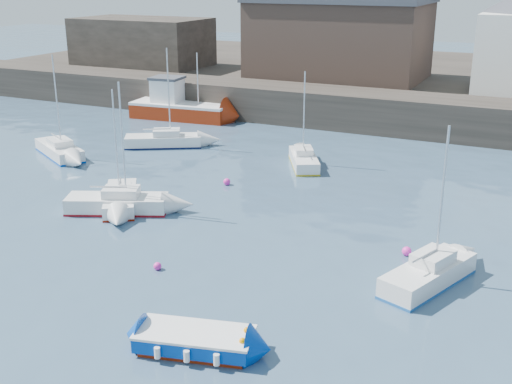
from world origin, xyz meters
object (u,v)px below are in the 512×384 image
at_px(sailboat_c, 429,274).
at_px(buoy_far, 227,185).
at_px(buoy_mid, 406,255).
at_px(buoy_near, 158,269).
at_px(blue_dinghy, 195,340).
at_px(sailboat_a, 118,203).
at_px(sailboat_h, 164,140).
at_px(fishing_boat, 178,106).
at_px(sailboat_e, 59,150).
at_px(sailboat_f, 304,159).
at_px(sailboat_b, 121,198).

bearing_deg(sailboat_c, buoy_far, 149.54).
height_order(buoy_mid, buoy_far, buoy_mid).
bearing_deg(buoy_near, sailboat_c, 18.30).
height_order(blue_dinghy, buoy_far, blue_dinghy).
xyz_separation_m(sailboat_a, buoy_mid, (15.66, 1.09, -0.50)).
distance_m(sailboat_h, buoy_mid, 24.13).
bearing_deg(sailboat_c, fishing_boat, 139.06).
bearing_deg(buoy_near, sailboat_h, 122.49).
relative_size(buoy_mid, buoy_far, 1.01).
xyz_separation_m(sailboat_e, sailboat_h, (5.25, 5.45, 0.01)).
height_order(sailboat_h, buoy_near, sailboat_h).
bearing_deg(blue_dinghy, sailboat_e, 141.04).
bearing_deg(sailboat_e, sailboat_f, 17.48).
height_order(fishing_boat, sailboat_e, sailboat_e).
relative_size(sailboat_a, sailboat_h, 0.98).
bearing_deg(buoy_near, fishing_boat, 120.25).
relative_size(fishing_boat, sailboat_e, 1.27).
xyz_separation_m(sailboat_e, buoy_far, (13.89, -0.68, -0.47)).
distance_m(sailboat_a, sailboat_h, 13.92).
distance_m(fishing_boat, sailboat_c, 35.53).
distance_m(sailboat_a, buoy_near, 7.98).
distance_m(sailboat_a, buoy_far, 7.45).
bearing_deg(buoy_far, sailboat_h, 144.64).
bearing_deg(buoy_far, sailboat_a, -115.69).
bearing_deg(sailboat_b, blue_dinghy, -43.94).
xyz_separation_m(fishing_boat, sailboat_h, (4.25, -8.95, -0.66)).
xyz_separation_m(blue_dinghy, sailboat_a, (-10.84, 10.02, 0.07)).
xyz_separation_m(blue_dinghy, fishing_boat, (-20.52, 31.80, 0.71)).
xyz_separation_m(sailboat_f, sailboat_h, (-11.41, 0.20, 0.03)).
relative_size(sailboat_h, buoy_near, 20.34).
height_order(blue_dinghy, sailboat_a, sailboat_a).
distance_m(buoy_mid, buoy_far, 13.64).
xyz_separation_m(sailboat_c, buoy_mid, (-1.50, 2.59, -0.52)).
distance_m(fishing_boat, buoy_mid, 32.73).
bearing_deg(sailboat_f, buoy_far, -115.01).
distance_m(buoy_near, buoy_far, 12.20).
distance_m(sailboat_c, sailboat_h, 26.74).
bearing_deg(sailboat_e, sailboat_c, -17.69).
height_order(blue_dinghy, sailboat_b, sailboat_b).
height_order(fishing_boat, sailboat_a, sailboat_a).
relative_size(sailboat_e, sailboat_f, 1.14).
relative_size(sailboat_b, buoy_far, 15.19).
bearing_deg(sailboat_a, buoy_mid, 3.97).
distance_m(sailboat_e, sailboat_f, 17.47).
bearing_deg(buoy_mid, buoy_far, 155.74).
bearing_deg(sailboat_b, buoy_far, 57.96).
height_order(fishing_boat, buoy_mid, fishing_boat).
relative_size(sailboat_a, sailboat_f, 1.13).
bearing_deg(sailboat_e, sailboat_a, -34.65).
bearing_deg(sailboat_c, blue_dinghy, -126.53).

